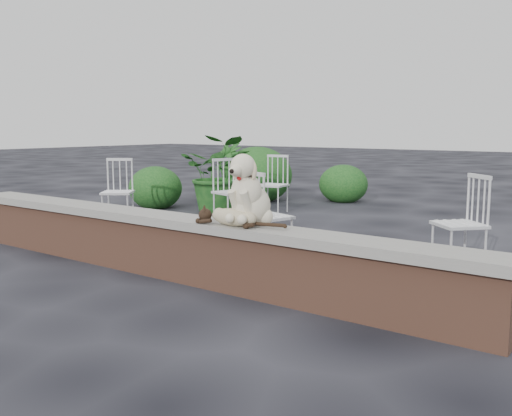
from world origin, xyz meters
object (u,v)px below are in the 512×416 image
Objects in this scene: chair_b at (273,184)px; chair_d at (459,223)px; potted_plant_a at (218,174)px; potted_plant_b at (227,173)px; chair_c at (268,215)px; cat at (233,216)px; dog at (251,188)px; chair_e at (231,191)px; chair_a at (118,191)px.

chair_d is at bearing -38.59° from chair_b.
potted_plant_b is (-0.65, 1.02, -0.08)m from potted_plant_a.
chair_c is 1.00× the size of chair_d.
cat is 1.03× the size of chair_d.
dog reaches higher than potted_plant_b.
potted_plant_a is at bearing 65.45° from chair_e.
chair_d is 4.86m from chair_a.
chair_e is at bearing -40.75° from potted_plant_a.
cat is 1.03× the size of chair_e.
potted_plant_a reaches higher than dog.
chair_c is 4.67m from potted_plant_b.
dog reaches higher than chair_e.
chair_e is 2.37m from potted_plant_b.
chair_d is (1.28, 1.95, -0.19)m from cat.
potted_plant_a is (-3.23, 3.37, -0.25)m from dog.
chair_e is at bearing 126.98° from dog.
chair_e is at bearing -149.98° from chair_d.
chair_a is at bearing 142.38° from chair_e.
cat is at bearing -48.21° from potted_plant_a.
chair_a is at bearing -135.12° from chair_d.
chair_c is at bearing -115.15° from chair_d.
potted_plant_b is at bearing 126.59° from dog.
chair_b is (-2.35, 3.96, -0.19)m from cat.
chair_d is (3.52, -0.80, 0.00)m from chair_e.
chair_a is at bearing -103.92° from potted_plant_a.
chair_b is 1.56m from potted_plant_b.
chair_c is at bearing -47.06° from chair_a.
chair_b is at bearing -21.73° from potted_plant_b.
dog reaches higher than chair_d.
cat is at bearing -68.82° from chair_b.
potted_plant_b reaches higher than cat.
cat is 0.77× the size of potted_plant_a.
dog is at bearing -121.91° from chair_e.
chair_d is at bearing -27.04° from potted_plant_b.
dog reaches higher than chair_c.
dog reaches higher than cat.
dog is 4.03m from chair_a.
chair_a is 2.78m from potted_plant_b.
chair_e is 1.20m from potted_plant_a.
dog is at bearing -60.84° from chair_a.
cat is 2.33m from chair_d.
chair_a is (-3.07, 0.55, 0.00)m from chair_c.
chair_c is (1.74, -1.52, 0.00)m from chair_e.
chair_a is (-3.58, 1.77, -0.19)m from cat.
chair_a is (-1.33, -0.98, 0.00)m from chair_e.
cat is at bearing -124.49° from chair_e.
chair_e is 1.65m from chair_a.
cat is at bearing -122.98° from dog.
potted_plant_b is at bearing 57.14° from chair_e.
chair_d is at bearing 51.82° from cat.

